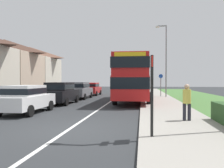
{
  "coord_description": "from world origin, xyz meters",
  "views": [
    {
      "loc": [
        2.7,
        -8.19,
        1.82
      ],
      "look_at": [
        0.78,
        6.45,
        1.6
      ],
      "focal_mm": 36.62,
      "sensor_mm": 36.0,
      "label": 1
    }
  ],
  "objects": [
    {
      "name": "lane_marking_centre",
      "position": [
        0.0,
        8.0,
        0.0
      ],
      "size": [
        0.14,
        60.0,
        0.01
      ],
      "primitive_type": "cube",
      "color": "silver",
      "rests_on": "ground_plane"
    },
    {
      "name": "cycle_route_sign",
      "position": [
        4.72,
        16.88,
        1.43
      ],
      "size": [
        0.44,
        0.08,
        2.52
      ],
      "color": "slate",
      "rests_on": "ground_plane"
    },
    {
      "name": "bus_stop_sign",
      "position": [
        3.0,
        -1.13,
        1.54
      ],
      "size": [
        0.09,
        0.52,
        2.6
      ],
      "color": "black",
      "rests_on": "ground_plane"
    },
    {
      "name": "parked_car_white",
      "position": [
        -3.71,
        3.76,
        0.86
      ],
      "size": [
        1.9,
        4.12,
        1.56
      ],
      "color": "silver",
      "rests_on": "ground_plane"
    },
    {
      "name": "parked_car_red",
      "position": [
        -3.55,
        19.52,
        0.87
      ],
      "size": [
        2.0,
        4.22,
        1.56
      ],
      "color": "#B21E1E",
      "rests_on": "ground_plane"
    },
    {
      "name": "parked_car_grey",
      "position": [
        -3.56,
        14.03,
        0.92
      ],
      "size": [
        2.0,
        4.47,
        1.66
      ],
      "color": "slate",
      "rests_on": "ground_plane"
    },
    {
      "name": "parked_car_black",
      "position": [
        -3.57,
        8.82,
        0.92
      ],
      "size": [
        1.95,
        4.31,
        1.68
      ],
      "color": "black",
      "rests_on": "ground_plane"
    },
    {
      "name": "house_terrace_far_side",
      "position": [
        -14.26,
        18.18,
        3.47
      ],
      "size": [
        7.82,
        19.06,
        6.94
      ],
      "color": "beige",
      "rests_on": "ground_plane"
    },
    {
      "name": "pedestrian_at_stop",
      "position": [
        4.6,
        1.86,
        0.98
      ],
      "size": [
        0.34,
        0.34,
        1.67
      ],
      "color": "#23232D",
      "rests_on": "ground_plane"
    },
    {
      "name": "ground_plane",
      "position": [
        0.0,
        0.0,
        0.0
      ],
      "size": [
        120.0,
        120.0,
        0.0
      ],
      "primitive_type": "plane",
      "color": "#2D3033"
    },
    {
      "name": "double_decker_bus",
      "position": [
        1.94,
        11.73,
        2.14
      ],
      "size": [
        2.8,
        10.9,
        3.7
      ],
      "color": "red",
      "rests_on": "ground_plane"
    },
    {
      "name": "street_lamp_mid",
      "position": [
        5.11,
        16.31,
        4.35
      ],
      "size": [
        1.14,
        0.2,
        7.6
      ],
      "color": "slate",
      "rests_on": "ground_plane"
    },
    {
      "name": "pavement_near_side",
      "position": [
        4.2,
        6.0,
        0.06
      ],
      "size": [
        3.2,
        68.0,
        0.12
      ],
      "primitive_type": "cube",
      "color": "#9E998E",
      "rests_on": "ground_plane"
    }
  ]
}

